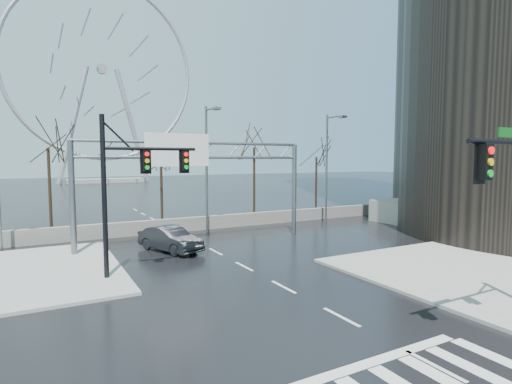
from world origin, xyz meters
TOP-DOWN VIEW (x-y plane):
  - ground at (0.00, 0.00)m, footprint 260.00×260.00m
  - sidewalk_right_ext at (10.00, 2.00)m, footprint 12.00×10.00m
  - sidewalk_far at (-11.00, 12.00)m, footprint 10.00×12.00m
  - barrier_wall at (0.00, 20.00)m, footprint 52.00×0.50m
  - signal_mast_far at (-5.87, 8.96)m, footprint 4.72×0.41m
  - sign_gantry at (-0.38, 14.96)m, footprint 16.36×0.40m
  - streetlight_mid at (2.00, 18.16)m, footprint 0.50×2.55m
  - streetlight_right at (14.00, 18.16)m, footprint 0.50×2.55m
  - tree_left at (-9.00, 23.50)m, footprint 3.75×3.75m
  - tree_center at (0.00, 24.50)m, footprint 3.25×3.25m
  - tree_right at (9.00, 23.50)m, footprint 3.90×3.90m
  - tree_far_right at (17.00, 24.00)m, footprint 3.40×3.40m
  - ferris_wheel at (5.00, 95.00)m, footprint 45.00×6.00m
  - car at (-2.49, 13.57)m, footprint 3.33×5.07m

SIDE VIEW (x-z plane):
  - ground at x=0.00m, z-range 0.00..0.00m
  - sidewalk_right_ext at x=10.00m, z-range 0.00..0.15m
  - sidewalk_far at x=-11.00m, z-range 0.00..0.15m
  - barrier_wall at x=0.00m, z-range 0.00..1.10m
  - car at x=-2.49m, z-range 0.00..1.58m
  - signal_mast_far at x=-5.87m, z-range 0.83..8.83m
  - tree_center at x=0.00m, z-range 1.92..8.42m
  - sign_gantry at x=-0.38m, z-range 1.38..8.98m
  - tree_far_right at x=17.00m, z-range 2.01..8.81m
  - streetlight_mid at x=2.00m, z-range 0.89..10.89m
  - streetlight_right at x=14.00m, z-range 0.89..10.89m
  - tree_left at x=-9.00m, z-range 2.23..9.73m
  - tree_right at x=9.00m, z-range 2.32..10.12m
  - ferris_wheel at x=5.00m, z-range 0.68..51.59m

